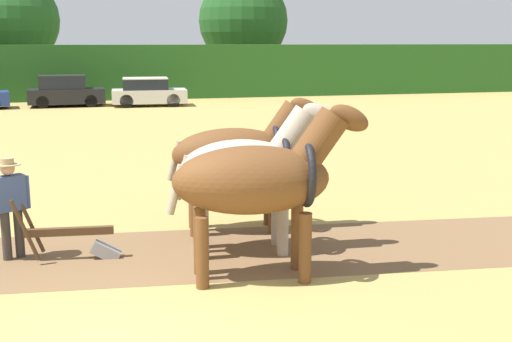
# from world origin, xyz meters

# --- Properties ---
(hedgerow) EXTENTS (70.92, 1.42, 3.13)m
(hedgerow) POSITION_xyz_m (0.00, 31.86, 1.56)
(hedgerow) COLOR #286023
(hedgerow) RESTS_ON ground
(tree_center_left) EXTENTS (5.69, 5.69, 7.49)m
(tree_center_left) POSITION_xyz_m (-4.63, 37.37, 4.63)
(tree_center_left) COLOR #423323
(tree_center_left) RESTS_ON ground
(tree_center) EXTENTS (6.08, 6.08, 7.74)m
(tree_center) POSITION_xyz_m (10.20, 37.30, 4.70)
(tree_center) COLOR #423323
(tree_center) RESTS_ON ground
(draft_horse_lead_left) EXTENTS (2.91, 1.23, 2.55)m
(draft_horse_lead_left) POSITION_xyz_m (2.18, 1.99, 1.44)
(draft_horse_lead_left) COLOR brown
(draft_horse_lead_left) RESTS_ON ground
(draft_horse_lead_right) EXTENTS (2.67, 1.20, 2.45)m
(draft_horse_lead_right) POSITION_xyz_m (2.30, 3.18, 1.36)
(draft_horse_lead_right) COLOR #B2A38E
(draft_horse_lead_right) RESTS_ON ground
(draft_horse_trail_left) EXTENTS (2.80, 1.17, 2.43)m
(draft_horse_trail_left) POSITION_xyz_m (2.42, 4.37, 1.39)
(draft_horse_trail_left) COLOR brown
(draft_horse_trail_left) RESTS_ON ground
(plow) EXTENTS (1.61, 0.50, 1.13)m
(plow) POSITION_xyz_m (-0.35, 3.45, 0.32)
(plow) COLOR #4C331E
(plow) RESTS_ON ground
(farmer_at_plow) EXTENTS (0.57, 0.40, 1.59)m
(farmer_at_plow) POSITION_xyz_m (-1.32, 3.74, 0.91)
(farmer_at_plow) COLOR #38332D
(farmer_at_plow) RESTS_ON ground
(farmer_beside_team) EXTENTS (0.35, 0.59, 1.53)m
(farmer_beside_team) POSITION_xyz_m (2.62, 5.96, 0.87)
(farmer_beside_team) COLOR #28334C
(farmer_beside_team) RESTS_ON ground
(parked_car_center_left) EXTENTS (3.85, 1.92, 1.61)m
(parked_car_center_left) POSITION_xyz_m (-1.37, 28.32, 0.76)
(parked_car_center_left) COLOR black
(parked_car_center_left) RESTS_ON ground
(parked_car_center) EXTENTS (3.90, 2.01, 1.47)m
(parked_car_center) POSITION_xyz_m (2.80, 27.44, 0.71)
(parked_car_center) COLOR silver
(parked_car_center) RESTS_ON ground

